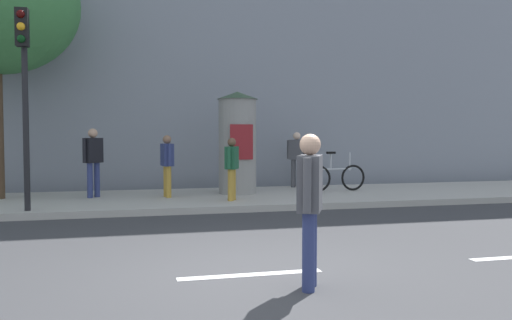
# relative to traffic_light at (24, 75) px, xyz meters

# --- Properties ---
(ground_plane) EXTENTS (80.00, 80.00, 0.00)m
(ground_plane) POSITION_rel_traffic_light_xyz_m (3.43, -5.24, -2.89)
(ground_plane) COLOR #38383A
(sidewalk_curb) EXTENTS (36.00, 4.00, 0.15)m
(sidewalk_curb) POSITION_rel_traffic_light_xyz_m (3.43, 1.76, -2.82)
(sidewalk_curb) COLOR #B2ADA3
(sidewalk_curb) RESTS_ON ground_plane
(lane_markings) EXTENTS (25.80, 0.16, 0.01)m
(lane_markings) POSITION_rel_traffic_light_xyz_m (3.43, -5.24, -2.89)
(lane_markings) COLOR silver
(lane_markings) RESTS_ON ground_plane
(building_backdrop) EXTENTS (36.00, 5.00, 11.83)m
(building_backdrop) POSITION_rel_traffic_light_xyz_m (3.43, 6.76, 3.02)
(building_backdrop) COLOR gray
(building_backdrop) RESTS_ON ground_plane
(traffic_light) EXTENTS (0.24, 0.45, 4.06)m
(traffic_light) POSITION_rel_traffic_light_xyz_m (0.00, 0.00, 0.00)
(traffic_light) COLOR black
(traffic_light) RESTS_ON sidewalk_curb
(poster_column) EXTENTS (1.09, 1.09, 2.69)m
(poster_column) POSITION_rel_traffic_light_xyz_m (4.84, 2.23, -1.38)
(poster_column) COLOR gray
(poster_column) RESTS_ON sidewalk_curb
(pedestrian_in_light_jacket) EXTENTS (0.42, 0.59, 1.72)m
(pedestrian_in_light_jacket) POSITION_rel_traffic_light_xyz_m (3.94, -5.95, -1.87)
(pedestrian_in_light_jacket) COLOR navy
(pedestrian_in_light_jacket) RESTS_ON ground_plane
(pedestrian_with_bag) EXTENTS (0.31, 0.62, 1.54)m
(pedestrian_with_bag) POSITION_rel_traffic_light_xyz_m (2.96, 1.78, -1.84)
(pedestrian_with_bag) COLOR #B78C33
(pedestrian_with_bag) RESTS_ON sidewalk_curb
(pedestrian_in_red_top) EXTENTS (0.49, 0.49, 1.71)m
(pedestrian_in_red_top) POSITION_rel_traffic_light_xyz_m (1.18, 2.16, -1.74)
(pedestrian_in_red_top) COLOR navy
(pedestrian_in_red_top) RESTS_ON sidewalk_curb
(pedestrian_near_pole) EXTENTS (0.51, 0.45, 1.63)m
(pedestrian_near_pole) POSITION_rel_traffic_light_xyz_m (6.85, 3.31, -1.79)
(pedestrian_near_pole) COLOR #4C4C51
(pedestrian_near_pole) RESTS_ON sidewalk_curb
(pedestrian_in_dark_shirt) EXTENTS (0.40, 0.54, 1.48)m
(pedestrian_in_dark_shirt) POSITION_rel_traffic_light_xyz_m (4.39, 0.76, -1.89)
(pedestrian_in_dark_shirt) COLOR #B78C33
(pedestrian_in_dark_shirt) RESTS_ON sidewalk_curb
(bicycle_leaning) EXTENTS (1.77, 0.20, 1.09)m
(bicycle_leaning) POSITION_rel_traffic_light_xyz_m (7.57, 2.07, -2.35)
(bicycle_leaning) COLOR black
(bicycle_leaning) RESTS_ON sidewalk_curb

